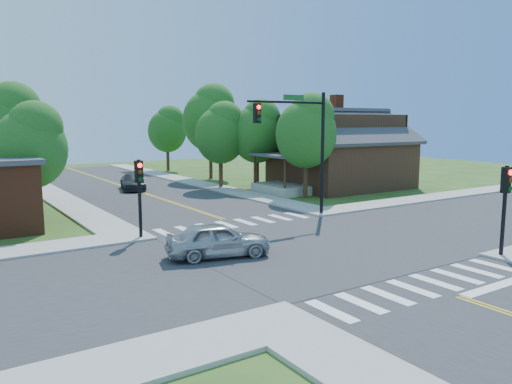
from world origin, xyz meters
TOP-DOWN VIEW (x-y plane):
  - ground at (0.00, 0.00)m, footprint 100.00×100.00m
  - road_ns at (0.00, 0.00)m, footprint 10.00×90.00m
  - road_ew at (0.00, 0.00)m, footprint 90.00×10.00m
  - intersection_patch at (0.00, 0.00)m, footprint 10.20×10.20m
  - sidewalk_ne at (15.82, 15.82)m, footprint 40.00×40.00m
  - crosswalk_north at (0.00, 6.20)m, footprint 8.85×2.00m
  - crosswalk_south at (0.00, -6.20)m, footprint 8.85×2.00m
  - centerline at (0.00, 0.00)m, footprint 0.30×90.00m
  - stop_bar at (2.50, -7.60)m, footprint 4.60×0.45m
  - signal_mast_ne at (3.91, 5.59)m, footprint 5.30×0.42m
  - signal_pole_se at (5.60, -5.62)m, footprint 0.34×0.42m
  - signal_pole_nw at (-5.60, 5.58)m, footprint 0.34×0.42m
  - house_ne at (15.11, 14.23)m, footprint 13.05×8.80m
  - tree_e_a at (9.14, 11.34)m, footprint 4.47×4.25m
  - tree_e_b at (9.18, 17.76)m, footprint 4.34×4.13m
  - tree_e_c at (9.23, 25.97)m, footprint 5.37×5.10m
  - tree_e_d at (8.83, 35.35)m, footprint 4.29×4.07m
  - tree_w_a at (-9.00, 12.62)m, footprint 3.93×3.73m
  - tree_w_b at (-9.09, 19.56)m, footprint 4.79×4.55m
  - tree_house at (6.60, 19.33)m, footprint 4.23×4.02m
  - tree_bldg at (-7.94, 18.55)m, footprint 3.70×3.52m
  - car_silver at (-4.10, 0.81)m, footprint 3.82×5.08m
  - car_dgrey at (-0.02, 22.31)m, footprint 4.09×5.42m

SIDE VIEW (x-z plane):
  - ground at x=0.00m, z-range 0.00..0.00m
  - intersection_patch at x=0.00m, z-range -0.03..0.03m
  - stop_bar at x=2.50m, z-range -0.05..0.05m
  - road_ns at x=0.00m, z-range 0.00..0.04m
  - road_ew at x=0.00m, z-range 0.01..0.04m
  - crosswalk_north at x=0.00m, z-range 0.04..0.05m
  - crosswalk_south at x=0.00m, z-range 0.04..0.05m
  - centerline at x=0.00m, z-range 0.04..0.05m
  - sidewalk_ne at x=15.82m, z-range 0.00..0.14m
  - car_dgrey at x=-0.02m, z-range 0.00..1.30m
  - car_silver at x=-4.10m, z-range 0.00..1.44m
  - signal_pole_se at x=5.60m, z-range 0.76..4.56m
  - signal_pole_nw at x=-5.60m, z-range 0.76..4.56m
  - house_ne at x=15.11m, z-range -0.23..6.88m
  - tree_bldg at x=-7.94m, z-range 0.97..7.27m
  - tree_w_a at x=-9.00m, z-range 1.03..7.71m
  - tree_house at x=6.60m, z-range 1.11..8.31m
  - tree_e_d at x=8.83m, z-range 1.13..8.42m
  - tree_e_b at x=9.18m, z-range 1.14..8.53m
  - signal_mast_ne at x=3.91m, z-range 1.25..8.45m
  - tree_e_a at x=9.14m, z-range 1.18..8.78m
  - tree_w_b at x=-9.09m, z-range 1.26..9.40m
  - tree_e_c at x=9.23m, z-range 1.42..10.55m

